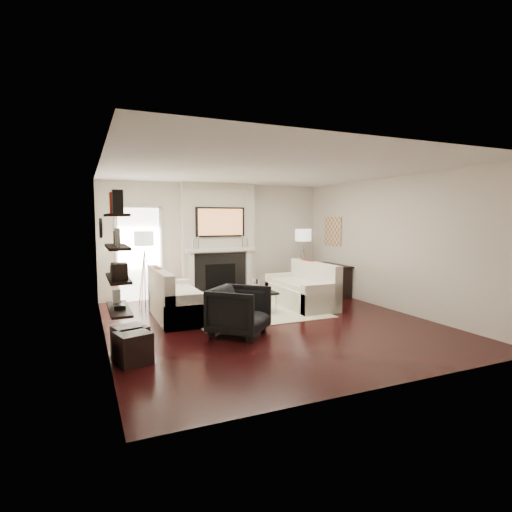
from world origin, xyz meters
name	(u,v)px	position (x,y,z in m)	size (l,w,h in m)	color
room_envelope	(270,248)	(0.00, 0.00, 1.35)	(6.00, 6.00, 6.00)	black
chimney_breast	(218,240)	(0.00, 2.88, 1.35)	(1.80, 0.25, 2.70)	silver
fireplace_surround	(220,274)	(0.00, 2.74, 0.52)	(1.30, 0.02, 1.04)	black
firebox	(221,277)	(0.00, 2.73, 0.45)	(0.75, 0.02, 0.65)	black
mantel_pilaster_l	(191,275)	(-0.72, 2.71, 0.55)	(0.12, 0.08, 1.10)	white
mantel_pilaster_r	(249,272)	(0.72, 2.71, 0.55)	(0.12, 0.08, 1.10)	white
mantel_shelf	(221,250)	(0.00, 2.69, 1.12)	(1.70, 0.18, 0.07)	white
tv_body	(220,222)	(0.00, 2.71, 1.78)	(1.20, 0.06, 0.70)	black
tv_screen	(221,222)	(0.00, 2.68, 1.78)	(1.10, 0.01, 0.62)	#BF723F
candlestick_l_tall	(198,243)	(-0.55, 2.70, 1.30)	(0.04, 0.04, 0.30)	silver
candlestick_l_short	(193,244)	(-0.68, 2.70, 1.27)	(0.04, 0.04, 0.24)	silver
candlestick_r_tall	(242,241)	(0.55, 2.70, 1.30)	(0.04, 0.04, 0.30)	silver
candlestick_r_short	(247,243)	(0.68, 2.70, 1.27)	(0.04, 0.04, 0.24)	silver
hallway_panel	(139,254)	(-1.85, 2.98, 1.05)	(0.90, 0.02, 2.10)	white
door_trim_l	(117,255)	(-2.33, 2.96, 1.05)	(0.06, 0.06, 2.16)	white
door_trim_r	(161,254)	(-1.37, 2.96, 1.05)	(0.06, 0.06, 2.16)	white
door_trim_top	(138,206)	(-1.85, 2.96, 2.13)	(1.02, 0.06, 0.06)	white
rug	(254,312)	(0.06, 0.82, 0.01)	(2.60, 2.00, 0.01)	#EFEAC4
loveseat_left_base	(179,307)	(-1.41, 0.99, 0.21)	(0.85, 1.80, 0.42)	white
loveseat_left_back	(160,292)	(-1.74, 0.99, 0.53)	(0.18, 1.80, 0.80)	white
loveseat_left_arm_n	(189,311)	(-1.41, 0.18, 0.30)	(0.85, 0.18, 0.60)	white
loveseat_left_arm_s	(170,295)	(-1.41, 1.80, 0.30)	(0.85, 0.18, 0.60)	white
loveseat_left_cushion	(181,293)	(-1.36, 0.99, 0.47)	(0.63, 1.44, 0.10)	white
pillow_left_orange	(157,278)	(-1.74, 1.29, 0.73)	(0.10, 0.42, 0.42)	maroon
pillow_left_charcoal	(163,284)	(-1.74, 0.69, 0.72)	(0.10, 0.40, 0.40)	black
loveseat_right_base	(301,296)	(1.22, 1.00, 0.21)	(0.85, 1.80, 0.42)	white
loveseat_right_back	(314,280)	(1.55, 1.00, 0.53)	(0.18, 1.80, 0.80)	white
loveseat_right_arm_n	(322,299)	(1.22, 0.19, 0.30)	(0.85, 0.18, 0.60)	white
loveseat_right_arm_s	(283,286)	(1.22, 1.81, 0.30)	(0.85, 0.18, 0.60)	white
loveseat_right_cushion	(299,284)	(1.17, 1.00, 0.47)	(0.63, 1.44, 0.10)	white
pillow_right_orange	(307,270)	(1.55, 1.30, 0.73)	(0.10, 0.42, 0.42)	maroon
pillow_right_charcoal	(322,273)	(1.55, 0.70, 0.72)	(0.10, 0.40, 0.40)	black
coffee_table	(248,294)	(-0.09, 0.78, 0.40)	(1.10, 0.55, 0.04)	black
coffee_leg_nw	(228,309)	(-0.59, 0.56, 0.19)	(0.02, 0.02, 0.38)	silver
coffee_leg_ne	(276,304)	(0.41, 0.56, 0.19)	(0.02, 0.02, 0.38)	silver
coffee_leg_sw	(220,304)	(-0.59, 1.00, 0.19)	(0.02, 0.02, 0.38)	silver
coffee_leg_se	(266,300)	(0.41, 1.00, 0.19)	(0.02, 0.02, 0.38)	silver
hurricane_glass	(255,285)	(0.06, 0.78, 0.56)	(0.14, 0.14, 0.25)	white
hurricane_candle	(255,288)	(0.06, 0.78, 0.49)	(0.11, 0.11, 0.16)	white
copper_bowl	(236,292)	(-0.34, 0.78, 0.45)	(0.30, 0.30, 0.05)	#AD4E1C
armchair	(239,308)	(-0.75, -0.45, 0.42)	(0.82, 0.77, 0.85)	black
lamp_left_post	(145,279)	(-1.85, 2.18, 0.60)	(0.02, 0.02, 1.20)	silver
lamp_left_shade	(144,238)	(-1.85, 2.18, 1.45)	(0.40, 0.40, 0.30)	white
lamp_left_leg_a	(150,279)	(-1.74, 2.18, 0.60)	(0.02, 0.02, 1.25)	silver
lamp_left_leg_b	(142,279)	(-1.91, 2.27, 0.60)	(0.02, 0.02, 1.25)	silver
lamp_left_leg_c	(143,280)	(-1.91, 2.08, 0.60)	(0.02, 0.02, 1.25)	silver
lamp_right_post	(303,269)	(2.05, 2.34, 0.60)	(0.02, 0.02, 1.20)	silver
lamp_right_shade	(303,235)	(2.05, 2.34, 1.45)	(0.40, 0.40, 0.30)	white
lamp_right_leg_a	(307,269)	(2.16, 2.34, 0.60)	(0.02, 0.02, 1.25)	silver
lamp_right_leg_b	(299,268)	(2.00, 2.44, 0.60)	(0.02, 0.02, 1.25)	silver
lamp_right_leg_c	(303,269)	(1.99, 2.25, 0.60)	(0.02, 0.02, 1.25)	silver
console_top	(333,265)	(2.57, 1.78, 0.73)	(0.35, 1.20, 0.04)	black
console_leg_n	(346,284)	(2.57, 1.23, 0.35)	(0.30, 0.04, 0.71)	black
console_leg_s	(321,277)	(2.57, 2.33, 0.35)	(0.30, 0.04, 0.71)	black
wall_art	(333,231)	(2.73, 2.05, 1.55)	(0.03, 0.70, 0.70)	tan
shelf_bottom	(119,309)	(-2.62, -1.00, 0.70)	(0.25, 1.00, 0.04)	black
shelf_lower	(118,278)	(-2.62, -1.00, 1.10)	(0.25, 1.00, 0.04)	black
shelf_upper	(117,247)	(-2.62, -1.00, 1.50)	(0.25, 1.00, 0.04)	black
shelf_top	(116,215)	(-2.62, -1.00, 1.90)	(0.25, 1.00, 0.04)	black
decor_magfile_a	(118,202)	(-2.62, -1.31, 2.06)	(0.12, 0.10, 0.28)	black
decor_magfile_b	(114,203)	(-2.62, -0.79, 2.06)	(0.12, 0.10, 0.28)	maroon
decor_frame_a	(118,237)	(-2.62, -1.13, 1.63)	(0.04, 0.30, 0.22)	white
decor_frame_b	(115,238)	(-2.62, -0.78, 1.61)	(0.04, 0.22, 0.18)	black
decor_wine_rack	(119,271)	(-2.62, -1.24, 1.22)	(0.18, 0.25, 0.20)	black
decor_box_small	(116,270)	(-2.62, -0.73, 1.18)	(0.15, 0.12, 0.12)	black
decor_books	(119,306)	(-2.62, -1.04, 0.74)	(0.14, 0.20, 0.05)	black
decor_box_tall	(117,296)	(-2.62, -0.65, 0.81)	(0.10, 0.10, 0.18)	white
clock_rim	(101,228)	(-2.73, 0.90, 1.70)	(0.34, 0.34, 0.04)	black
clock_face	(102,228)	(-2.71, 0.90, 1.70)	(0.29, 0.29, 0.01)	white
ottoman_near	(131,341)	(-2.47, -0.78, 0.20)	(0.40, 0.40, 0.40)	black
ottoman_far	(133,348)	(-2.47, -1.10, 0.20)	(0.40, 0.40, 0.40)	black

